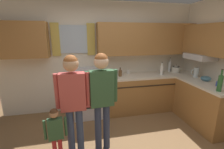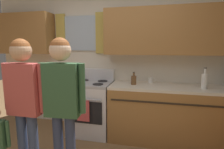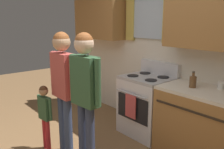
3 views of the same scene
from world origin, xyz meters
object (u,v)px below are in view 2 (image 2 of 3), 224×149
object	(u,v)px
adult_holding_child	(24,95)
adult_in_plaid	(62,95)
bottle_squat_brown	(134,80)
bottle_milk_white	(204,81)
stove_oven	(91,107)
mug_ceramic_white	(151,80)

from	to	relation	value
adult_holding_child	adult_in_plaid	xyz separation A→B (m)	(0.42, 0.04, 0.01)
bottle_squat_brown	bottle_milk_white	distance (m)	1.02
bottle_squat_brown	adult_holding_child	bearing A→B (deg)	-130.12
stove_oven	adult_in_plaid	size ratio (longest dim) A/B	0.69
stove_oven	bottle_milk_white	world-z (taller)	bottle_milk_white
bottle_milk_white	stove_oven	bearing A→B (deg)	177.34
stove_oven	bottle_milk_white	bearing A→B (deg)	-2.66
bottle_milk_white	adult_in_plaid	bearing A→B (deg)	-145.57
stove_oven	mug_ceramic_white	world-z (taller)	stove_oven
stove_oven	adult_in_plaid	world-z (taller)	adult_in_plaid
mug_ceramic_white	bottle_milk_white	bearing A→B (deg)	-19.65
mug_ceramic_white	adult_holding_child	bearing A→B (deg)	-132.40
bottle_milk_white	mug_ceramic_white	xyz separation A→B (m)	(-0.75, 0.27, -0.07)
adult_holding_child	adult_in_plaid	distance (m)	0.43
bottle_squat_brown	mug_ceramic_white	xyz separation A→B (m)	(0.27, 0.20, -0.03)
stove_oven	adult_holding_child	bearing A→B (deg)	-103.43
bottle_squat_brown	adult_holding_child	xyz separation A→B (m)	(-1.03, -1.23, 0.02)
bottle_squat_brown	adult_in_plaid	world-z (taller)	adult_in_plaid
bottle_milk_white	adult_holding_child	xyz separation A→B (m)	(-2.06, -1.16, -0.02)
mug_ceramic_white	adult_holding_child	xyz separation A→B (m)	(-1.30, -1.43, 0.05)
bottle_squat_brown	adult_in_plaid	distance (m)	1.34
bottle_squat_brown	adult_in_plaid	size ratio (longest dim) A/B	0.13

